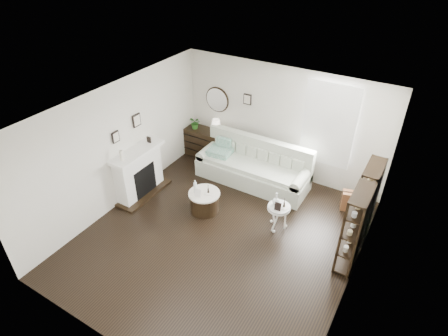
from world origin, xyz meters
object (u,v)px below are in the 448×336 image
Objects in this scene: pedestal_table at (279,208)px; sofa at (254,168)px; dresser at (206,143)px; drum_table at (204,201)px.

sofa is at bearing 133.53° from pedestal_table.
pedestal_table is (2.81, -1.64, 0.14)m from dresser.
dresser is (-1.63, 0.39, 0.03)m from sofa.
dresser reaches higher than pedestal_table.
drum_table is 1.21× the size of pedestal_table.
dresser is 3.26m from pedestal_table.
dresser is at bearing 149.80° from pedestal_table.
dresser is 1.66× the size of drum_table.
sofa is 1.67m from dresser.
drum_table is (-0.39, -1.55, -0.11)m from sofa.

